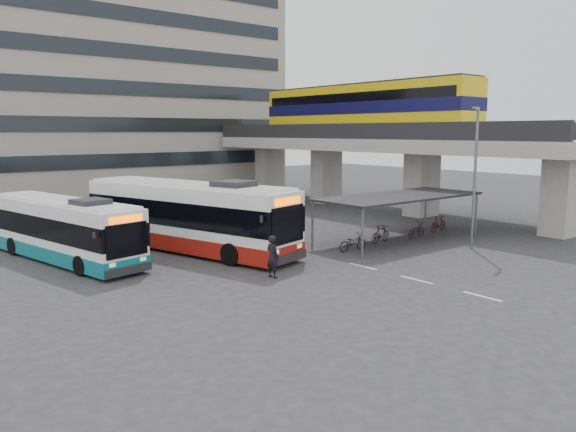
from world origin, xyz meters
TOP-DOWN VIEW (x-y plane):
  - ground at (0.00, 0.00)m, footprint 120.00×120.00m
  - viaduct at (17.00, 13.09)m, footprint 8.00×32.00m
  - bike_shelter at (8.45, 3.00)m, footprint 10.00×4.00m
  - office_block at (6.00, 36.00)m, footprint 30.00×15.00m
  - road_markings at (2.50, -3.00)m, footprint 0.15×7.60m
  - bus_main at (-1.83, 8.10)m, footprint 5.87×12.88m
  - bus_teal at (-7.54, 9.87)m, footprint 4.19×10.76m
  - pedestrian at (-1.84, 1.05)m, footprint 0.48×0.69m
  - lamp_post at (9.67, -0.88)m, footprint 1.22×0.58m

SIDE VIEW (x-z plane):
  - ground at x=0.00m, z-range 0.00..0.00m
  - road_markings at x=2.50m, z-range 0.00..0.01m
  - pedestrian at x=-1.84m, z-range 0.00..1.79m
  - bus_teal at x=-7.54m, z-range -0.11..3.00m
  - bike_shelter at x=8.45m, z-range 0.37..2.91m
  - bus_main at x=-1.83m, z-range -0.13..3.59m
  - lamp_post at x=9.67m, z-range 0.51..7.75m
  - viaduct at x=17.00m, z-range 1.39..11.07m
  - office_block at x=6.00m, z-range 0.00..25.00m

